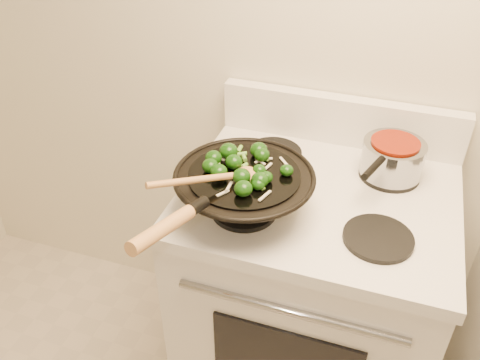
% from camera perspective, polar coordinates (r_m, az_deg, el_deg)
% --- Properties ---
extents(stove, '(0.78, 0.67, 1.08)m').
position_cam_1_polar(stove, '(1.78, 7.62, -12.93)').
color(stove, white).
rests_on(stove, ground).
extents(wok, '(0.37, 0.61, 0.21)m').
position_cam_1_polar(wok, '(1.34, 0.37, -1.14)').
color(wok, black).
rests_on(wok, stove).
extents(stirfry, '(0.24, 0.23, 0.04)m').
position_cam_1_polar(stirfry, '(1.31, 0.21, 1.51)').
color(stirfry, '#103609').
rests_on(stirfry, wok).
extents(wooden_spoon, '(0.23, 0.25, 0.08)m').
position_cam_1_polar(wooden_spoon, '(1.26, -2.07, 0.36)').
color(wooden_spoon, '#B98148').
rests_on(wooden_spoon, wok).
extents(saucepan, '(0.18, 0.28, 0.11)m').
position_cam_1_polar(saucepan, '(1.55, 16.74, 2.44)').
color(saucepan, gray).
rests_on(saucepan, stove).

